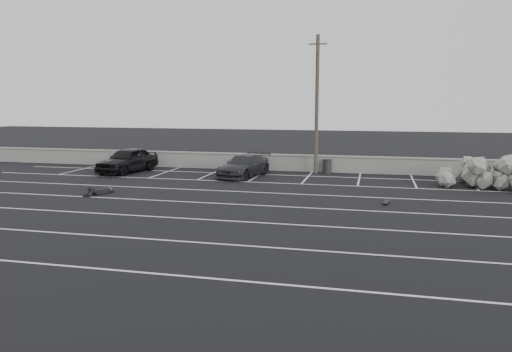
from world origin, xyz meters
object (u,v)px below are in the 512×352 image
(car_left, at_px, (128,160))
(trash_bin, at_px, (327,166))
(riprap_pile, at_px, (493,178))
(person, at_px, (103,189))
(utility_pole, at_px, (317,104))
(car_right, at_px, (244,166))
(skateboard, at_px, (386,202))

(car_left, height_order, trash_bin, car_left)
(riprap_pile, relative_size, person, 2.43)
(utility_pole, xyz_separation_m, person, (-9.28, -9.19, -4.03))
(car_left, height_order, riprap_pile, car_left)
(car_right, height_order, utility_pole, utility_pole)
(car_left, bearing_deg, skateboard, -11.36)
(car_left, distance_m, person, 7.25)
(utility_pole, height_order, trash_bin, utility_pole)
(car_left, bearing_deg, car_right, 10.63)
(utility_pole, xyz_separation_m, skateboard, (4.11, -8.58, -4.18))
(car_left, distance_m, skateboard, 16.88)
(riprap_pile, distance_m, person, 19.75)
(car_right, xyz_separation_m, person, (-5.27, -6.89, -0.43))
(utility_pole, distance_m, person, 13.67)
(riprap_pile, bearing_deg, trash_bin, 158.14)
(car_left, xyz_separation_m, skateboard, (15.67, -6.24, -0.71))
(riprap_pile, bearing_deg, car_right, 176.24)
(car_left, relative_size, riprap_pile, 0.81)
(riprap_pile, height_order, skateboard, riprap_pile)
(trash_bin, relative_size, riprap_pile, 0.15)
(person, height_order, skateboard, person)
(person, bearing_deg, riprap_pile, 30.50)
(car_right, xyz_separation_m, skateboard, (8.11, -6.28, -0.58))
(trash_bin, xyz_separation_m, skateboard, (3.42, -8.94, -0.37))
(car_right, relative_size, skateboard, 5.81)
(utility_pole, relative_size, person, 3.60)
(riprap_pile, bearing_deg, skateboard, -135.20)
(car_right, xyz_separation_m, trash_bin, (4.69, 2.66, -0.21))
(person, bearing_deg, car_left, 121.23)
(car_right, distance_m, person, 8.69)
(riprap_pile, distance_m, skateboard, 7.66)
(car_right, height_order, skateboard, car_right)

